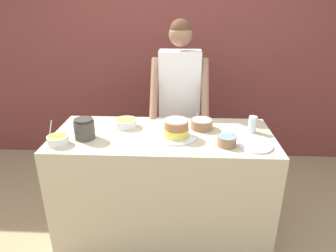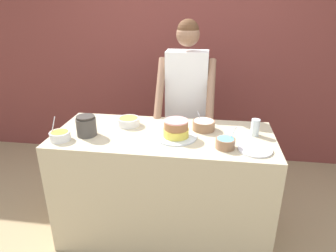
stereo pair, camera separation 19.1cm
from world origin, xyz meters
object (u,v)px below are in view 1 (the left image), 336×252
frosting_bowl_white (202,124)px  drinking_glass (252,124)px  frosting_bowl_orange (58,140)px  ceramic_plate (256,146)px  stoneware_jar (84,129)px  cake (176,130)px  person_baker (180,94)px  frosting_bowl_olive (126,123)px  frosting_bowl_blue (227,140)px

frosting_bowl_white → drinking_glass: frosting_bowl_white is taller
frosting_bowl_orange → frosting_bowl_white: bearing=18.2°
drinking_glass → ceramic_plate: bearing=-95.9°
frosting_bowl_white → stoneware_jar: bearing=-165.2°
cake → frosting_bowl_white: bearing=41.7°
person_baker → ceramic_plate: size_ratio=7.49×
frosting_bowl_white → frosting_bowl_orange: size_ratio=1.07×
frosting_bowl_white → drinking_glass: (0.38, -0.05, 0.02)m
frosting_bowl_olive → cake: bearing=-24.0°
cake → frosting_bowl_blue: (0.35, -0.12, -0.02)m
drinking_glass → frosting_bowl_orange: bearing=-168.6°
frosting_bowl_blue → stoneware_jar: 1.02m
frosting_bowl_blue → frosting_bowl_orange: size_ratio=1.05×
frosting_bowl_white → frosting_bowl_blue: 0.34m
frosting_bowl_white → frosting_bowl_orange: 1.08m
drinking_glass → stoneware_jar: stoneware_jar is taller
person_baker → frosting_bowl_olive: (-0.42, -0.51, -0.09)m
stoneware_jar → frosting_bowl_white: bearing=14.8°
ceramic_plate → frosting_bowl_olive: bearing=161.8°
frosting_bowl_white → frosting_bowl_orange: (-1.02, -0.33, -0.01)m
frosting_bowl_orange → frosting_bowl_blue: bearing=1.8°
person_baker → drinking_glass: person_baker is taller
frosting_bowl_olive → drinking_glass: bearing=-3.4°
frosting_bowl_orange → drinking_glass: (1.40, 0.28, 0.03)m
ceramic_plate → frosting_bowl_white: bearing=139.1°
frosting_bowl_orange → frosting_bowl_olive: bearing=39.2°
stoneware_jar → ceramic_plate: bearing=-3.8°
frosting_bowl_white → drinking_glass: size_ratio=1.37×
frosting_bowl_olive → frosting_bowl_orange: size_ratio=1.08×
person_baker → frosting_bowl_blue: (0.34, -0.82, -0.09)m
person_baker → ceramic_plate: bearing=-57.0°
cake → ceramic_plate: bearing=-13.6°
person_baker → frosting_bowl_olive: size_ratio=9.80×
person_baker → drinking_glass: bearing=-45.4°
person_baker → drinking_glass: size_ratio=13.54×
ceramic_plate → frosting_bowl_orange: bearing=-178.9°
frosting_bowl_blue → ceramic_plate: size_ratio=0.75×
ceramic_plate → stoneware_jar: 1.22m
cake → frosting_bowl_orange: size_ratio=1.91×
frosting_bowl_white → drinking_glass: 0.39m
frosting_bowl_olive → ceramic_plate: (0.96, -0.31, -0.03)m
drinking_glass → person_baker: bearing=134.6°
drinking_glass → ceramic_plate: 0.26m
frosting_bowl_olive → ceramic_plate: size_ratio=0.76×
ceramic_plate → stoneware_jar: bearing=176.2°
cake → frosting_bowl_blue: 0.37m
frosting_bowl_orange → stoneware_jar: bearing=34.0°
frosting_bowl_olive → stoneware_jar: size_ratio=1.15×
cake → frosting_bowl_orange: (-0.83, -0.16, -0.02)m
frosting_bowl_olive → ceramic_plate: frosting_bowl_olive is taller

